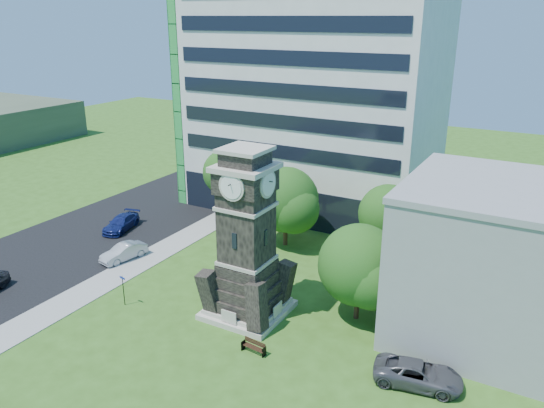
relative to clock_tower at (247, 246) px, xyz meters
The scene contains 15 objects.
ground 6.39m from the clock_tower, 146.32° to the right, with size 160.00×160.00×0.00m, color #325718.
sidewalk 13.88m from the clock_tower, 166.50° to the left, with size 3.00×70.00×0.06m, color gray.
street 21.86m from the clock_tower, behind, with size 14.00×80.00×0.02m, color black.
clock_tower is the anchor object (origin of this frame).
office_tall 26.21m from the clock_tower, 104.57° to the left, with size 26.20×15.11×28.60m.
office_low 18.00m from the clock_tower, 19.48° to the left, with size 15.20×12.20×10.40m.
car_street_mid 15.06m from the clock_tower, behind, with size 1.47×4.22×1.39m, color #9B9DA2.
car_street_north 21.15m from the clock_tower, 159.76° to the left, with size 1.99×4.89×1.42m, color navy.
car_east_lot 13.74m from the clock_tower, ahead, with size 2.35×5.09×1.41m, color #4C4C51.
park_bench 6.89m from the clock_tower, 53.54° to the right, with size 1.64×0.44×0.85m.
street_sign 9.99m from the clock_tower, 156.87° to the right, with size 0.57×0.06×2.39m.
tree_nw 20.96m from the clock_tower, 128.02° to the left, with size 5.40×4.91×6.99m.
tree_nc 12.45m from the clock_tower, 105.11° to the left, with size 6.64×6.03×7.49m.
tree_ne 15.24m from the clock_tower, 67.64° to the left, with size 5.74×5.22×6.67m.
tree_east 7.95m from the clock_tower, 23.64° to the left, with size 6.28×5.71×7.02m.
Camera 1 is at (21.01, -26.39, 20.26)m, focal length 35.00 mm.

